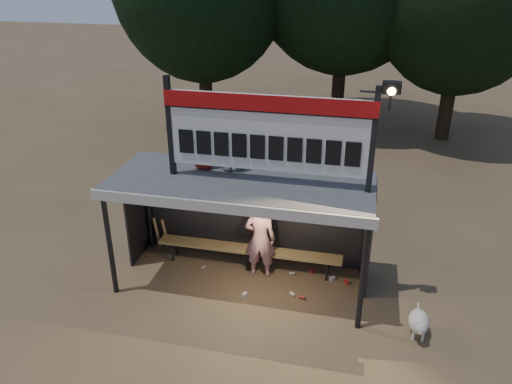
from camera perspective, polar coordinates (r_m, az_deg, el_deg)
ground at (r=10.56m, az=-1.57°, el=-10.18°), size 80.00×80.00×0.00m
player at (r=10.29m, az=0.47°, el=-5.36°), size 0.66×0.45×1.76m
child_a at (r=9.67m, az=-2.99°, el=5.72°), size 0.71×0.68×1.15m
child_b at (r=9.82m, az=-6.06°, el=5.39°), size 0.49×0.33×0.98m
dugout_shelter at (r=9.82m, az=-1.34°, el=-0.55°), size 5.10×2.08×2.32m
scoreboard_assembly at (r=8.92m, az=1.67°, el=6.98°), size 4.10×0.27×1.99m
bench at (r=10.76m, az=-0.87°, el=-6.65°), size 4.00×0.35×0.48m
dog at (r=9.54m, az=18.12°, el=-14.00°), size 0.36×0.81×0.49m
bats at (r=11.56m, az=-10.33°, el=-4.69°), size 0.48×0.33×0.84m
litter at (r=10.50m, az=4.05°, el=-10.22°), size 3.16×1.26×0.08m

